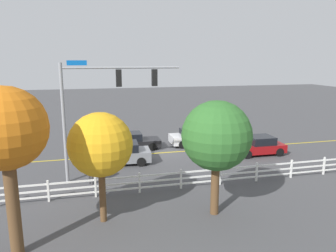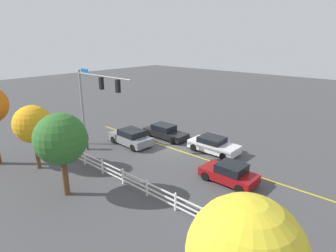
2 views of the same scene
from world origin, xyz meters
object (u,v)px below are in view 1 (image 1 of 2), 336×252
at_px(car_0, 119,153).
at_px(tree_0, 5,131).
at_px(car_1, 259,146).
at_px(car_2, 196,137).
at_px(tree_1, 217,136).
at_px(car_3, 130,141).
at_px(pedestrian, 90,169).
at_px(tree_2, 100,145).

xyz_separation_m(car_0, tree_0, (4.76, 9.91, 4.03)).
distance_m(car_1, tree_0, 18.63).
height_order(car_2, tree_1, tree_1).
relative_size(car_3, tree_0, 0.75).
height_order(car_1, tree_0, tree_0).
bearing_deg(car_3, tree_0, -113.74).
xyz_separation_m(pedestrian, tree_0, (2.75, 6.47, 3.83)).
relative_size(car_3, tree_2, 0.96).
distance_m(car_0, tree_2, 8.71).
xyz_separation_m(car_1, tree_1, (7.03, 8.34, 3.10)).
relative_size(car_1, tree_0, 0.62).
xyz_separation_m(tree_1, tree_2, (5.15, -0.54, -0.22)).
height_order(car_1, car_3, car_1).
bearing_deg(tree_1, car_1, -130.12).
bearing_deg(car_3, tree_2, -102.88).
bearing_deg(car_2, tree_1, -104.79).
xyz_separation_m(car_0, pedestrian, (2.02, 3.44, 0.20)).
bearing_deg(pedestrian, car_1, -32.25).
height_order(car_2, pedestrian, pedestrian).
bearing_deg(car_0, tree_2, 82.59).
bearing_deg(pedestrian, car_3, 19.05).
relative_size(tree_0, tree_1, 1.17).
bearing_deg(car_1, tree_1, 50.44).
distance_m(pedestrian, tree_1, 8.20).
relative_size(pedestrian, tree_2, 0.34).
relative_size(car_2, tree_2, 0.89).
height_order(car_0, tree_0, tree_0).
distance_m(car_0, car_2, 7.76).
bearing_deg(tree_0, car_0, -115.65).
distance_m(car_3, tree_1, 12.79).
xyz_separation_m(car_0, tree_1, (-3.65, 8.64, 3.05)).
relative_size(car_0, car_1, 1.15).
bearing_deg(tree_2, pedestrian, -83.68).
distance_m(car_0, pedestrian, 3.99).
relative_size(car_2, pedestrian, 2.64).
bearing_deg(tree_0, car_2, -130.75).
bearing_deg(tree_0, pedestrian, -112.98).
relative_size(car_0, tree_1, 0.84).
bearing_deg(pedestrian, car_0, 13.51).
height_order(car_3, tree_2, tree_2).
bearing_deg(car_1, pedestrian, 14.44).
relative_size(car_3, tree_1, 0.88).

